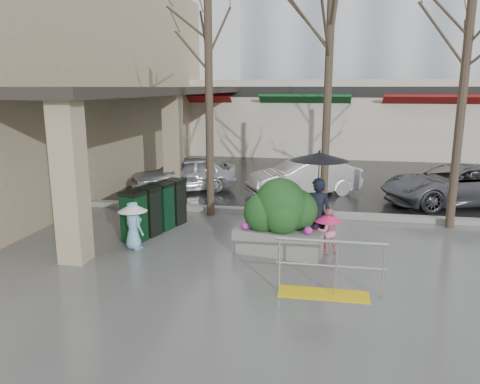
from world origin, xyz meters
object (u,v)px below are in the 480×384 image
(planter, at_px, (281,217))
(car_a, at_px, (183,174))
(tree_mideast, at_px, (469,35))
(child_pink, at_px, (328,227))
(tree_west, at_px, (208,31))
(child_blue, at_px, (133,221))
(handrail, at_px, (328,275))
(car_c, at_px, (455,185))
(tree_midwest, at_px, (331,22))
(news_boxes, at_px, (155,209))
(car_b, at_px, (304,177))
(woman, at_px, (318,191))

(planter, bearing_deg, car_a, 125.79)
(tree_mideast, relative_size, child_pink, 6.35)
(tree_west, bearing_deg, child_pink, -37.99)
(child_blue, bearing_deg, tree_mideast, -125.87)
(child_blue, bearing_deg, handrail, -169.42)
(child_blue, xyz_separation_m, car_c, (8.22, 5.82, -0.04))
(tree_midwest, relative_size, child_pink, 6.83)
(tree_west, height_order, car_a, tree_west)
(tree_mideast, distance_m, car_c, 5.06)
(news_boxes, bearing_deg, car_a, 115.04)
(car_b, bearing_deg, handrail, -22.55)
(woman, height_order, child_pink, woman)
(tree_west, height_order, child_pink, tree_west)
(woman, distance_m, planter, 1.02)
(tree_mideast, relative_size, car_b, 1.70)
(handrail, height_order, tree_midwest, tree_midwest)
(handrail, distance_m, car_c, 8.42)
(handrail, xyz_separation_m, news_boxes, (-4.33, 2.97, 0.24))
(child_pink, distance_m, child_blue, 4.37)
(child_pink, height_order, car_a, car_a)
(planter, relative_size, car_b, 0.54)
(tree_mideast, xyz_separation_m, planter, (-4.20, -2.70, -4.06))
(woman, bearing_deg, car_b, -81.09)
(tree_midwest, distance_m, car_c, 6.67)
(child_blue, xyz_separation_m, car_b, (3.49, 6.28, -0.04))
(tree_midwest, relative_size, planter, 3.38)
(planter, bearing_deg, handrail, -63.18)
(car_a, bearing_deg, car_c, 60.27)
(tree_mideast, bearing_deg, car_a, 160.61)
(child_pink, relative_size, car_a, 0.28)
(handrail, relative_size, woman, 0.83)
(handrail, relative_size, news_boxes, 0.85)
(woman, xyz_separation_m, car_c, (4.13, 5.12, -0.75))
(car_b, height_order, car_c, same)
(tree_west, xyz_separation_m, news_boxes, (-0.97, -1.83, -4.47))
(news_boxes, distance_m, car_a, 4.79)
(car_b, distance_m, car_c, 4.75)
(news_boxes, xyz_separation_m, car_b, (3.46, 4.96, 0.02))
(handrail, xyz_separation_m, car_b, (-0.87, 7.93, 0.25))
(car_a, bearing_deg, planter, 7.47)
(tree_midwest, height_order, child_blue, tree_midwest)
(handrail, distance_m, child_blue, 4.67)
(child_blue, bearing_deg, car_c, -113.29)
(handrail, bearing_deg, car_b, 96.26)
(tree_mideast, bearing_deg, child_pink, -140.58)
(planter, relative_size, car_c, 0.46)
(car_c, bearing_deg, news_boxes, -79.84)
(car_a, bearing_deg, child_pink, 14.34)
(woman, xyz_separation_m, planter, (-0.80, -0.25, -0.58))
(car_b, relative_size, car_c, 0.84)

